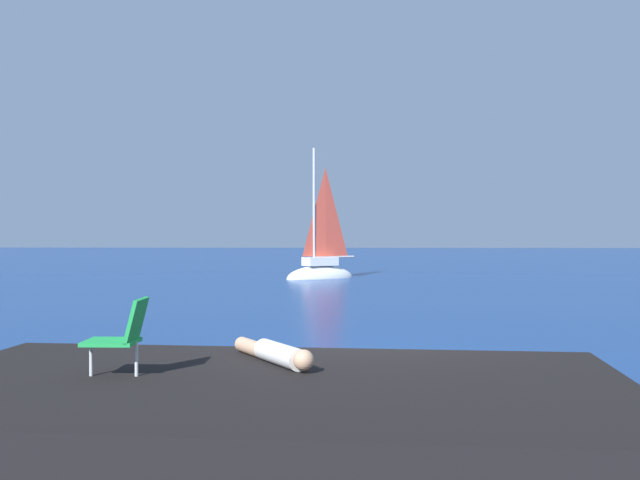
% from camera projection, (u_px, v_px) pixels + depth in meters
% --- Properties ---
extents(ground_plane, '(160.00, 160.00, 0.00)m').
position_uv_depth(ground_plane, '(354.00, 372.00, 11.08)').
color(ground_plane, navy).
extents(shore_ledge, '(7.53, 4.75, 0.60)m').
position_uv_depth(shore_ledge, '(267.00, 410.00, 7.51)').
color(shore_ledge, black).
rests_on(shore_ledge, ground).
extents(boulder_seaward, '(1.97, 2.09, 1.15)m').
position_uv_depth(boulder_seaward, '(131.00, 386.00, 10.11)').
color(boulder_seaward, black).
rests_on(boulder_seaward, ground).
extents(boulder_inland, '(1.63, 1.46, 0.97)m').
position_uv_depth(boulder_inland, '(71.00, 395.00, 9.56)').
color(boulder_inland, black).
rests_on(boulder_inland, ground).
extents(sailboat_near, '(3.35, 2.70, 6.21)m').
position_uv_depth(sailboat_near, '(321.00, 271.00, 32.83)').
color(sailboat_near, white).
rests_on(sailboat_near, ground).
extents(person_sunbather, '(1.04, 1.57, 0.25)m').
position_uv_depth(person_sunbather, '(275.00, 353.00, 8.45)').
color(person_sunbather, white).
rests_on(person_sunbather, shore_ledge).
extents(beach_chair, '(0.60, 0.49, 0.80)m').
position_uv_depth(beach_chair, '(122.00, 333.00, 7.70)').
color(beach_chair, green).
rests_on(beach_chair, shore_ledge).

